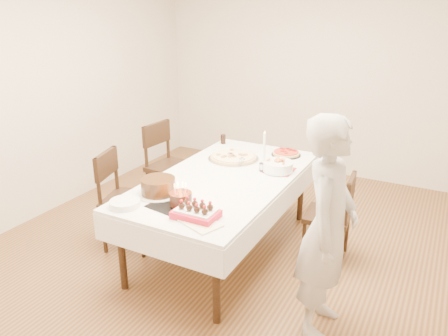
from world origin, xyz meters
The scene contains 22 objects.
floor centered at (0.00, 0.00, 0.00)m, with size 5.00×5.00×0.00m, color #50311B.
wall_back centered at (0.00, 2.50, 1.35)m, with size 4.50×0.04×2.70m, color beige.
wall_left centered at (-2.25, 0.00, 1.35)m, with size 0.04×5.00×2.70m, color beige.
dining_table centered at (-0.08, -0.02, 0.38)m, with size 1.14×2.14×0.75m, color white.
chair_right_savory centered at (0.82, 0.31, 0.42)m, with size 0.43×0.43×0.84m, color black, non-canonical shape.
chair_left_savory centered at (-1.02, 0.52, 0.50)m, with size 0.51×0.51×1.00m, color black, non-canonical shape.
chair_left_dessert centered at (-0.92, -0.37, 0.48)m, with size 0.49×0.49×0.96m, color black, non-canonical shape.
person centered at (1.05, -0.63, 0.80)m, with size 0.58×0.38×1.60m, color #B7B2AD.
pizza_white centered at (-0.22, 0.46, 0.77)m, with size 0.52×0.52×0.04m, color beige.
pizza_pepperoni centered at (0.20, 0.83, 0.77)m, with size 0.30×0.30×0.04m, color red.
red_placemat centered at (0.31, 0.38, 0.75)m, with size 0.26×0.26×0.01m, color #B21E1E.
pasta_bowl centered at (0.30, 0.35, 0.80)m, with size 0.28×0.28×0.09m, color white.
taper_candle centered at (0.18, 0.30, 0.95)m, with size 0.09×0.09×0.40m, color white.
shaker_pair centered at (-0.06, 0.28, 0.79)m, with size 0.08×0.08×0.09m, color white, non-canonical shape.
cola_glass centered at (-0.56, 0.87, 0.80)m, with size 0.06×0.06×0.11m, color black.
layer_cake centered at (-0.38, -0.61, 0.82)m, with size 0.36×0.36×0.14m, color #341C0D.
cake_board centered at (-0.19, -0.74, 0.75)m, with size 0.27×0.27×0.01m, color black.
birthday_cake centered at (-0.09, -0.71, 0.84)m, with size 0.18×0.18×0.17m, color #3A1A0F.
strawberry_box centered at (0.12, -0.82, 0.79)m, with size 0.33×0.22×0.08m, color red, non-canonical shape.
box_lid centered at (0.19, -0.89, 0.75)m, with size 0.30×0.20×0.03m, color beige.
plate_stack centered at (-0.47, -0.92, 0.77)m, with size 0.24×0.24×0.05m, color white.
china_plate centered at (-0.43, -0.58, 0.75)m, with size 0.21×0.21×0.01m, color white.
Camera 1 is at (1.66, -3.27, 2.24)m, focal length 35.00 mm.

